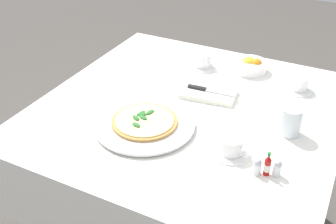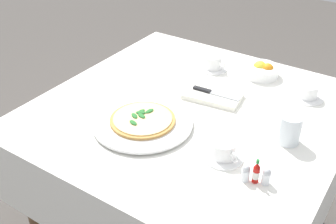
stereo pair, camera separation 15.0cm
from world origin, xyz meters
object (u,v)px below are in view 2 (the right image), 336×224
coffee_cup_right_edge (308,92)px  dinner_knife (214,93)px  water_glass_near_right (289,131)px  hot_sauce_bottle (256,173)px  coffee_cup_near_left (213,63)px  coffee_cup_left_edge (224,151)px  pizza_plate (143,123)px  salt_shaker (266,177)px  citrus_bowl (261,70)px  napkin_folded (213,96)px  pizza (143,119)px  pepper_shaker (246,174)px

coffee_cup_right_edge → dinner_knife: (-0.31, -0.20, -0.00)m
dinner_knife → coffee_cup_right_edge: bearing=29.8°
water_glass_near_right → hot_sauce_bottle: bearing=-92.8°
coffee_cup_near_left → coffee_cup_left_edge: 0.62m
pizza_plate → salt_shaker: 0.48m
water_glass_near_right → citrus_bowl: bearing=123.4°
coffee_cup_right_edge → napkin_folded: 0.37m
citrus_bowl → pizza: bearing=-109.1°
pizza_plate → coffee_cup_right_edge: 0.67m
citrus_bowl → salt_shaker: bearing=-66.2°
coffee_cup_near_left → water_glass_near_right: water_glass_near_right is taller
hot_sauce_bottle → coffee_cup_right_edge: bearing=92.4°
napkin_folded → pepper_shaker: 0.48m
coffee_cup_near_left → napkin_folded: size_ratio=0.56×
citrus_bowl → napkin_folded: bearing=-106.7°
dinner_knife → salt_shaker: (0.36, -0.35, 0.00)m
pizza → napkin_folded: 0.33m
water_glass_near_right → dinner_knife: (-0.34, 0.12, -0.02)m
napkin_folded → hot_sauce_bottle: bearing=-54.3°
pizza_plate → hot_sauce_bottle: 0.46m
pizza_plate → hot_sauce_bottle: hot_sauce_bottle is taller
pizza → citrus_bowl: citrus_bowl is taller
pizza_plate → citrus_bowl: (0.20, 0.59, 0.02)m
water_glass_near_right → hot_sauce_bottle: (-0.01, -0.24, -0.01)m
pizza_plate → coffee_cup_left_edge: (0.32, -0.01, 0.02)m
napkin_folded → hot_sauce_bottle: hot_sauce_bottle is taller
water_glass_near_right → salt_shaker: 0.23m
coffee_cup_right_edge → water_glass_near_right: size_ratio=1.28×
napkin_folded → citrus_bowl: bearing=66.0°
coffee_cup_near_left → napkin_folded: 0.25m
napkin_folded → coffee_cup_right_edge: bearing=26.2°
napkin_folded → dinner_knife: bearing=-3.4°
napkin_folded → coffee_cup_left_edge: bearing=-63.7°
coffee_cup_right_edge → pizza_plate: bearing=-130.0°
salt_shaker → dinner_knife: bearing=135.9°
salt_shaker → pepper_shaker: same height
citrus_bowl → pepper_shaker: size_ratio=2.67×
coffee_cup_right_edge → coffee_cup_near_left: size_ratio=0.99×
water_glass_near_right → citrus_bowl: 0.48m
coffee_cup_right_edge → coffee_cup_left_edge: coffee_cup_left_edge is taller
pizza_plate → coffee_cup_left_edge: 0.32m
pizza → water_glass_near_right: water_glass_near_right is taller
coffee_cup_left_edge → pepper_shaker: size_ratio=2.31×
pizza → dinner_knife: size_ratio=1.19×
coffee_cup_near_left → citrus_bowl: bearing=16.4°
dinner_knife → hot_sauce_bottle: size_ratio=2.36×
coffee_cup_right_edge → citrus_bowl: bearing=161.3°
water_glass_near_right → coffee_cup_right_edge: bearing=96.3°
pizza_plate → hot_sauce_bottle: size_ratio=4.30×
coffee_cup_left_edge → napkin_folded: size_ratio=0.55×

